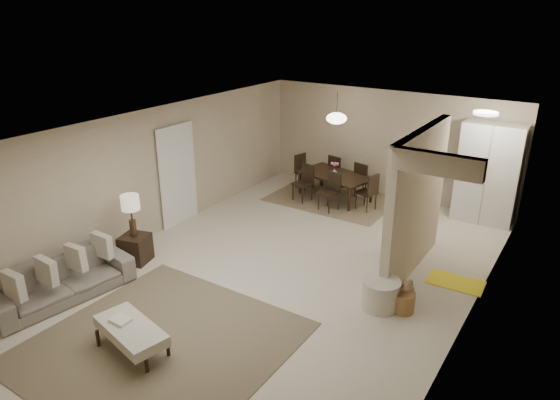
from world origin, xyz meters
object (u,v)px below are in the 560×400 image
Objects in this scene: wicker_basket at (402,301)px; dining_table at (334,186)px; round_pouf at (380,294)px; sofa at (61,280)px; side_table at (136,248)px; pantry_cabinet at (488,174)px; ottoman_bench at (131,331)px.

dining_table reaches higher than wicker_basket.
round_pouf is 1.60× the size of wicker_basket.
dining_table is (1.55, 6.15, -0.01)m from sofa.
round_pouf is at bearing -51.53° from sofa.
wicker_basket is at bearing -35.97° from dining_table.
side_table is 4.94m from dining_table.
side_table is 1.38× the size of wicker_basket.
wicker_basket is at bearing 13.84° from side_table.
pantry_cabinet is at bearing 23.74° from dining_table.
ottoman_bench is at bearing -112.18° from pantry_cabinet.
pantry_cabinet is at bearing 80.41° from ottoman_bench.
sofa reaches higher than dining_table.
dining_table is (-0.38, 6.45, -0.02)m from ottoman_bench.
sofa is 3.67× the size of round_pouf.
pantry_cabinet is 4.19× the size of side_table.
dining_table is at bearing 72.25° from side_table.
pantry_cabinet is 7.14m from side_table.
sofa is at bearing -150.74° from wicker_basket.
wicker_basket is at bearing -52.31° from sofa.
sofa is 1.25× the size of dining_table.
round_pouf is 0.34m from wicker_basket.
sofa is 1.45m from side_table.
wicker_basket is (0.32, 0.10, -0.07)m from round_pouf.
dining_table is at bearing -170.14° from pantry_cabinet.
wicker_basket is (4.58, 2.57, -0.16)m from sofa.
wicker_basket is 0.21× the size of dining_table.
ottoman_bench reaches higher than wicker_basket.
pantry_cabinet reaches higher than side_table.
side_table reaches higher than wicker_basket.
dining_table is at bearing 105.99° from ottoman_bench.
pantry_cabinet is at bearing 86.98° from wicker_basket.
sofa is at bearing -176.21° from ottoman_bench.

